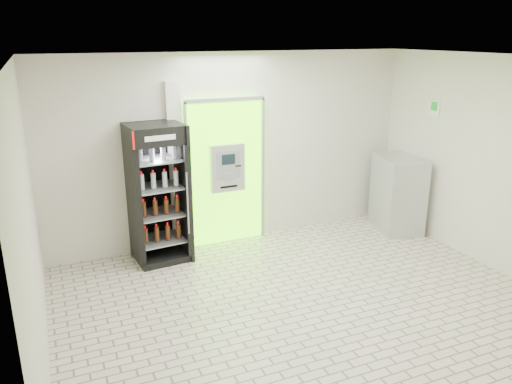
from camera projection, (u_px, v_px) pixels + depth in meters
ground at (308, 307)px, 6.21m from camera, size 6.00×6.00×0.00m
room_shell at (313, 164)px, 5.65m from camera, size 6.00×6.00×6.00m
atm_assembly at (225, 171)px, 7.89m from camera, size 1.30×0.24×2.33m
pillar at (176, 168)px, 7.59m from camera, size 0.22×0.11×2.60m
beverage_cooler at (158, 196)px, 7.30m from camera, size 0.83×0.76×2.05m
steel_cabinet at (398, 194)px, 8.53m from camera, size 0.87×1.09×1.27m
exit_sign at (435, 108)px, 7.92m from camera, size 0.02×0.22×0.26m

